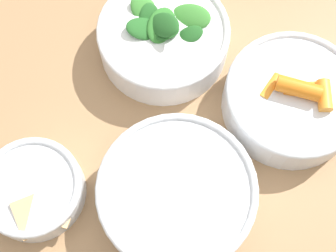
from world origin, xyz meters
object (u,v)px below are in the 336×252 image
object	(u,v)px
bowl_carrots	(292,98)
bowl_beans_hotdog	(177,194)
bowl_cookies	(33,190)
bowl_greens	(163,37)

from	to	relation	value
bowl_carrots	bowl_beans_hotdog	world-z (taller)	bowl_carrots
bowl_beans_hotdog	bowl_cookies	xyz separation A→B (m)	(0.10, -0.16, -0.01)
bowl_cookies	bowl_carrots	bearing A→B (deg)	144.46
bowl_greens	bowl_beans_hotdog	xyz separation A→B (m)	(0.18, 0.14, -0.00)
bowl_carrots	bowl_greens	size ratio (longest dim) A/B	0.99
bowl_beans_hotdog	bowl_cookies	world-z (taller)	bowl_beans_hotdog
bowl_beans_hotdog	bowl_cookies	bearing A→B (deg)	-57.93
bowl_cookies	bowl_beans_hotdog	bearing A→B (deg)	122.07
bowl_beans_hotdog	bowl_cookies	size ratio (longest dim) A/B	1.47
bowl_greens	bowl_cookies	xyz separation A→B (m)	(0.28, -0.01, -0.01)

